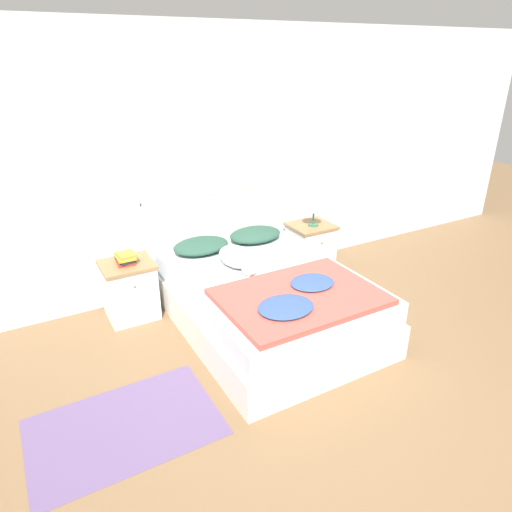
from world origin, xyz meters
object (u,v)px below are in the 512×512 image
object	(u,v)px
nightstand_right	(310,247)
table_lamp	(314,205)
nightstand_left	(130,290)
bed	(267,301)
dog	(238,258)
pillow_left	(201,246)
book_stack	(125,258)
pillow_right	(255,235)

from	to	relation	value
nightstand_right	table_lamp	bearing A→B (deg)	-90.00
nightstand_left	bed	bearing A→B (deg)	-36.89
bed	dog	size ratio (longest dim) A/B	3.22
nightstand_right	pillow_left	world-z (taller)	pillow_left
bed	table_lamp	xyz separation A→B (m)	(1.02, 0.74, 0.52)
table_lamp	bed	bearing A→B (deg)	-144.14
pillow_left	book_stack	xyz separation A→B (m)	(-0.72, 0.03, 0.02)
nightstand_right	book_stack	world-z (taller)	book_stack
nightstand_left	nightstand_right	bearing A→B (deg)	0.00
bed	pillow_right	bearing A→B (deg)	68.09
bed	pillow_right	distance (m)	0.87
book_stack	pillow_right	bearing A→B (deg)	-1.37
nightstand_left	table_lamp	xyz separation A→B (m)	(2.04, -0.03, 0.50)
pillow_left	book_stack	size ratio (longest dim) A/B	2.56
bed	book_stack	distance (m)	1.33
pillow_left	book_stack	world-z (taller)	book_stack
bed	nightstand_right	bearing A→B (deg)	36.89
dog	nightstand_right	bearing A→B (deg)	22.25
nightstand_left	book_stack	distance (m)	0.32
pillow_left	pillow_right	size ratio (longest dim) A/B	1.00
nightstand_left	table_lamp	world-z (taller)	table_lamp
nightstand_left	pillow_left	world-z (taller)	pillow_left
pillow_right	table_lamp	world-z (taller)	table_lamp
bed	pillow_right	world-z (taller)	pillow_right
nightstand_right	dog	xyz separation A→B (m)	(-1.16, -0.47, 0.32)
pillow_left	table_lamp	world-z (taller)	table_lamp
nightstand_left	pillow_left	distance (m)	0.78
bed	book_stack	world-z (taller)	book_stack
nightstand_right	dog	world-z (taller)	dog
dog	pillow_right	bearing A→B (deg)	46.07
pillow_right	book_stack	world-z (taller)	book_stack
nightstand_left	pillow_left	xyz separation A→B (m)	(0.72, -0.02, 0.30)
dog	nightstand_left	bearing A→B (deg)	151.76
bed	book_stack	size ratio (longest dim) A/B	9.23
book_stack	dog	bearing A→B (deg)	-28.83
bed	table_lamp	bearing A→B (deg)	35.86
nightstand_right	pillow_right	size ratio (longest dim) A/B	0.99
nightstand_left	book_stack	xyz separation A→B (m)	(-0.00, 0.01, 0.32)
nightstand_left	dog	distance (m)	1.05
pillow_left	bed	bearing A→B (deg)	-68.09
nightstand_left	dog	size ratio (longest dim) A/B	0.89
nightstand_left	table_lamp	distance (m)	2.10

